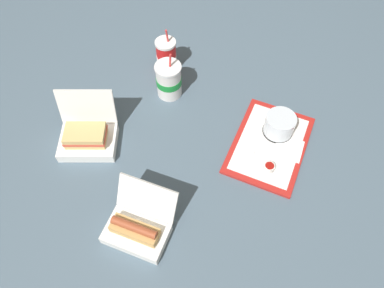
% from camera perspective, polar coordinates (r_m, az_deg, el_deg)
% --- Properties ---
extents(ground_plane, '(3.20, 3.20, 0.00)m').
position_cam_1_polar(ground_plane, '(1.40, -1.65, -0.84)').
color(ground_plane, '#4C6070').
extents(food_tray, '(0.42, 0.34, 0.01)m').
position_cam_1_polar(food_tray, '(1.43, 11.70, -0.11)').
color(food_tray, red).
rests_on(food_tray, ground_plane).
extents(cake_container, '(0.11, 0.11, 0.08)m').
position_cam_1_polar(cake_container, '(1.44, 13.18, 2.81)').
color(cake_container, black).
rests_on(cake_container, food_tray).
extents(ketchup_cup, '(0.04, 0.04, 0.02)m').
position_cam_1_polar(ketchup_cup, '(1.36, 11.68, -3.47)').
color(ketchup_cup, white).
rests_on(ketchup_cup, food_tray).
extents(napkin_stack, '(0.12, 0.12, 0.00)m').
position_cam_1_polar(napkin_stack, '(1.43, 14.51, -0.67)').
color(napkin_stack, white).
rests_on(napkin_stack, food_tray).
extents(plastic_fork, '(0.11, 0.04, 0.00)m').
position_cam_1_polar(plastic_fork, '(1.41, 9.59, -0.35)').
color(plastic_fork, white).
rests_on(plastic_fork, food_tray).
extents(clamshell_hotdog_back, '(0.24, 0.24, 0.15)m').
position_cam_1_polar(clamshell_hotdog_back, '(1.23, -8.35, -12.63)').
color(clamshell_hotdog_back, white).
rests_on(clamshell_hotdog_back, ground_plane).
extents(clamshell_sandwich_center, '(0.28, 0.28, 0.19)m').
position_cam_1_polar(clamshell_sandwich_center, '(1.43, -15.67, 1.14)').
color(clamshell_sandwich_center, white).
rests_on(clamshell_sandwich_center, ground_plane).
extents(soda_cup_left, '(0.09, 0.09, 0.21)m').
position_cam_1_polar(soda_cup_left, '(1.61, -3.92, 13.22)').
color(soda_cup_left, red).
rests_on(soda_cup_left, ground_plane).
extents(soda_cup_corner, '(0.11, 0.11, 0.21)m').
position_cam_1_polar(soda_cup_corner, '(1.51, -3.55, 9.69)').
color(soda_cup_corner, white).
rests_on(soda_cup_corner, ground_plane).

